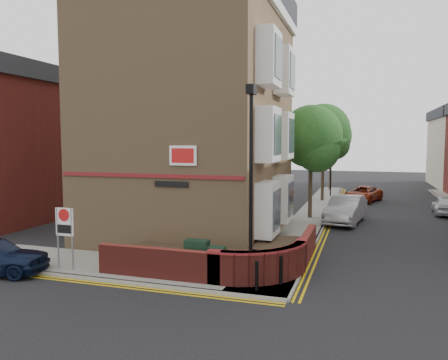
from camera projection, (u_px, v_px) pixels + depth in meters
ground at (191, 291)px, 13.55m from camera, size 120.00×120.00×0.00m
pavement_corner at (118, 267)px, 16.03m from camera, size 13.00×3.00×0.12m
pavement_main at (313, 213)px, 28.11m from camera, size 2.00×32.00×0.12m
kerb_side at (94, 279)px, 14.61m from camera, size 13.00×0.15×0.12m
kerb_main_near at (329, 214)px, 27.80m from camera, size 0.15×32.00×0.12m
yellow_lines_side at (90, 283)px, 14.38m from camera, size 13.00×0.28×0.01m
yellow_lines_main at (333, 215)px, 27.73m from camera, size 0.28×32.00×0.01m
corner_building at (198, 109)px, 21.46m from camera, size 8.95×10.40×13.60m
garden_wall at (217, 269)px, 15.92m from camera, size 6.80×6.00×1.20m
lamppost at (251, 182)px, 13.91m from camera, size 0.25×0.50×6.30m
utility_cabinet_large at (197, 257)px, 14.81m from camera, size 0.80×0.45×1.20m
utility_cabinet_small at (216, 263)px, 14.29m from camera, size 0.55×0.40×1.10m
bollard_near at (257, 276)px, 13.27m from camera, size 0.11×0.11×0.90m
bollard_far at (281, 270)px, 13.85m from camera, size 0.11×0.11×0.90m
zone_sign at (65, 227)px, 15.40m from camera, size 0.72×0.07×2.20m
side_building at (3, 143)px, 25.31m from camera, size 6.40×10.40×9.00m
tree_near at (311, 141)px, 25.85m from camera, size 3.64×3.65×6.70m
tree_mid at (323, 134)px, 33.39m from camera, size 4.03×4.03×7.42m
tree_far at (331, 139)px, 41.00m from camera, size 3.81×3.81×7.00m
traffic_light_assembly at (331, 164)px, 36.28m from camera, size 0.20×0.16×4.20m
silver_car_near at (346, 209)px, 24.93m from camera, size 2.40×4.93×1.56m
red_car_main at (363, 194)px, 33.78m from camera, size 3.27×4.78×1.21m
silver_car_far at (446, 205)px, 27.67m from camera, size 1.66×3.72×1.24m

